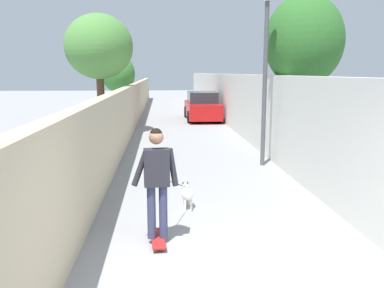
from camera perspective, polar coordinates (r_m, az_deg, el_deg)
ground_plane at (r=18.42m, az=-1.22°, el=2.13°), size 80.00×80.00×0.00m
wall_left at (r=16.35m, az=-9.21°, el=4.53°), size 48.00×0.30×2.02m
fence_right at (r=16.61m, az=7.41°, el=5.51°), size 48.00×0.30×2.51m
tree_left_near at (r=23.34m, az=-10.48°, el=9.78°), size 1.88×1.88×3.57m
tree_left_mid at (r=17.43m, az=-13.16°, el=13.31°), size 2.81×2.81×4.98m
tree_right_far at (r=12.46m, az=15.68°, el=13.86°), size 2.29×2.29×4.82m
lamp_post at (r=11.23m, az=10.51°, el=13.33°), size 0.36×0.36×4.80m
skateboard at (r=6.35m, az=-4.91°, el=-13.29°), size 0.81×0.26×0.08m
person_skateboarder at (r=6.02m, az=-5.05°, el=-4.39°), size 0.25×0.71×1.70m
dog at (r=7.82m, az=-0.75°, el=-7.05°), size 1.96×0.69×1.06m
car_near at (r=22.03m, az=1.46°, el=5.33°), size 4.35×1.80×1.54m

